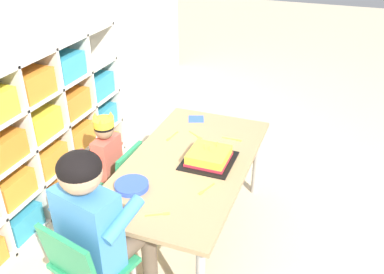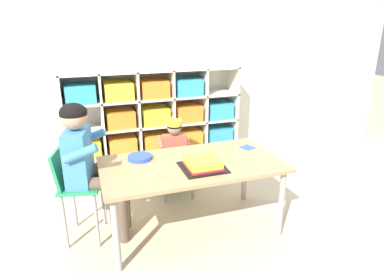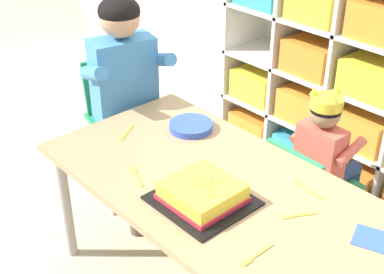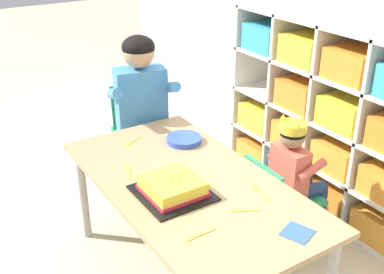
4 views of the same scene
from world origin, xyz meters
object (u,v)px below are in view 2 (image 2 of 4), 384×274
birthday_cake_on_tray (203,164)px  paper_plate_stack (140,157)px  classroom_chair_adult_side (75,183)px  adult_helper_seated (87,157)px  fork_scattered_mid_table (245,166)px  fork_near_cake_tray (168,177)px  classroom_chair_blue (177,165)px  fork_near_child_seat (124,174)px  fork_beside_plate_stack (211,149)px  child_with_crown (174,146)px  activity_table (191,170)px  fork_at_table_front_edge (226,154)px

birthday_cake_on_tray → paper_plate_stack: bearing=142.5°
classroom_chair_adult_side → adult_helper_seated: adult_helper_seated is taller
fork_scattered_mid_table → fork_near_cake_tray: 0.60m
classroom_chair_blue → fork_near_child_seat: size_ratio=4.72×
fork_near_cake_tray → birthday_cake_on_tray: bearing=35.7°
adult_helper_seated → fork_scattered_mid_table: (1.12, -0.35, -0.09)m
fork_beside_plate_stack → child_with_crown: bearing=124.6°
activity_table → birthday_cake_on_tray: bearing=-66.8°
activity_table → child_with_crown: bearing=86.4°
fork_at_table_front_edge → fork_near_child_seat: size_ratio=0.99×
classroom_chair_blue → fork_beside_plate_stack: bearing=125.8°
fork_near_cake_tray → classroom_chair_adult_side: bearing=169.5°
classroom_chair_blue → adult_helper_seated: size_ratio=0.52×
classroom_chair_adult_side → adult_helper_seated: 0.24m
fork_scattered_mid_table → fork_near_child_seat: same height
activity_table → paper_plate_stack: bearing=151.2°
activity_table → classroom_chair_blue: bearing=86.1°
fork_near_cake_tray → child_with_crown: bearing=92.4°
paper_plate_stack → fork_scattered_mid_table: paper_plate_stack is taller
fork_beside_plate_stack → fork_scattered_mid_table: bearing=-66.2°
birthday_cake_on_tray → fork_near_cake_tray: (-0.29, -0.08, -0.03)m
activity_table → classroom_chair_blue: size_ratio=2.46×
adult_helper_seated → birthday_cake_on_tray: size_ratio=3.36×
adult_helper_seated → child_with_crown: bearing=-45.1°
child_with_crown → fork_near_cake_tray: child_with_crown is taller
adult_helper_seated → fork_near_cake_tray: 0.64m
fork_scattered_mid_table → fork_beside_plate_stack: size_ratio=0.99×
fork_at_table_front_edge → paper_plate_stack: bearing=110.7°
birthday_cake_on_tray → fork_at_table_front_edge: size_ratio=2.75×
activity_table → fork_at_table_front_edge: fork_at_table_front_edge is taller
birthday_cake_on_tray → fork_at_table_front_edge: bearing=33.7°
classroom_chair_adult_side → fork_near_child_seat: size_ratio=6.26×
classroom_chair_blue → fork_near_cake_tray: (-0.27, -0.74, 0.26)m
child_with_crown → paper_plate_stack: size_ratio=4.19×
classroom_chair_adult_side → paper_plate_stack: size_ratio=3.92×
classroom_chair_blue → fork_scattered_mid_table: (0.33, -0.73, 0.26)m
fork_near_cake_tray → adult_helper_seated: bearing=166.3°
child_with_crown → birthday_cake_on_tray: child_with_crown is taller
paper_plate_stack → fork_near_cake_tray: 0.41m
classroom_chair_adult_side → fork_scattered_mid_table: (1.23, -0.37, 0.12)m
classroom_chair_adult_side → birthday_cake_on_tray: (0.92, -0.30, 0.15)m
activity_table → fork_near_child_seat: bearing=-175.7°
adult_helper_seated → fork_at_table_front_edge: size_ratio=9.23×
classroom_chair_blue → classroom_chair_adult_side: size_ratio=0.75×
fork_near_child_seat → paper_plate_stack: bearing=-62.5°
activity_table → birthday_cake_on_tray: birthday_cake_on_tray is taller
fork_scattered_mid_table → birthday_cake_on_tray: bearing=78.0°
classroom_chair_adult_side → fork_at_table_front_edge: size_ratio=6.33×
fork_near_child_seat → fork_scattered_mid_table: bearing=-128.7°
classroom_chair_adult_side → fork_near_cake_tray: (0.63, -0.38, 0.12)m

